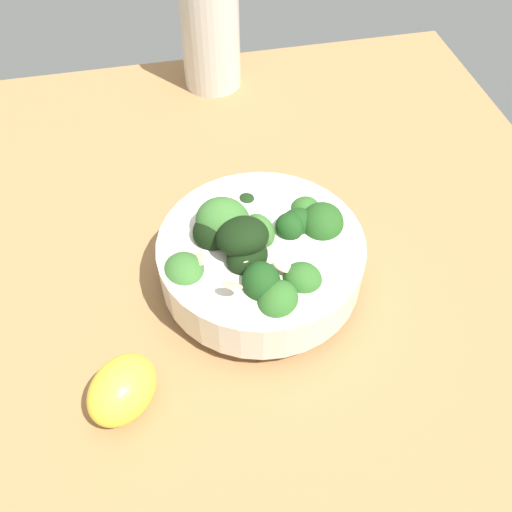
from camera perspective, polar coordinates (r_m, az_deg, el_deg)
name	(u,v)px	position (r cm, az deg, el deg)	size (l,w,h in cm)	color
ground_plane	(250,255)	(58.78, -0.60, 0.08)	(71.10, 71.10, 3.83)	#996D42
bowl_of_broccoli	(256,256)	(50.84, 0.04, 0.05)	(18.51, 18.51, 9.85)	silver
lemon_wedge	(122,390)	(46.81, -13.32, -12.97)	(6.26, 4.81, 4.62)	yellow
bottle_tall	(209,21)	(75.11, -4.72, 22.51)	(7.35, 7.35, 18.05)	beige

